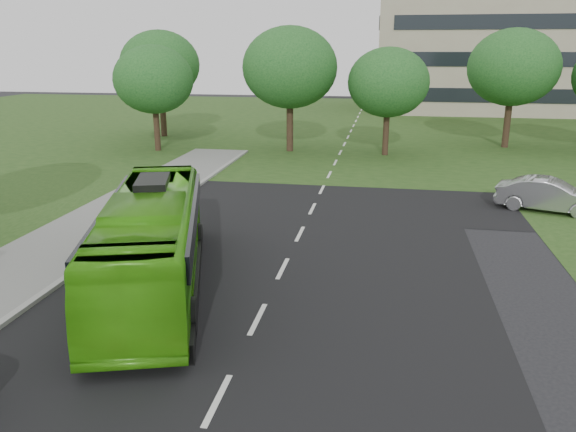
% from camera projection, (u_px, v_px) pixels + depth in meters
% --- Properties ---
extents(ground, '(160.00, 160.00, 0.00)m').
position_uv_depth(ground, '(271.00, 292.00, 18.26)').
color(ground, black).
rests_on(ground, ground).
extents(street_surfaces, '(120.00, 120.00, 0.15)m').
position_uv_depth(street_surfaces, '(331.00, 160.00, 39.79)').
color(street_surfaces, black).
rests_on(street_surfaces, ground).
extents(office_building, '(40.10, 20.10, 25.00)m').
position_uv_depth(office_building, '(545.00, 8.00, 69.50)').
color(office_building, gray).
rests_on(office_building, ground).
extents(tree_park_a, '(5.97, 5.97, 7.94)m').
position_uv_depth(tree_park_a, '(154.00, 80.00, 42.19)').
color(tree_park_a, black).
rests_on(tree_park_a, ground).
extents(tree_park_b, '(7.08, 7.08, 9.29)m').
position_uv_depth(tree_park_b, '(290.00, 68.00, 41.71)').
color(tree_park_b, black).
rests_on(tree_park_b, ground).
extents(tree_park_c, '(5.86, 5.86, 7.78)m').
position_uv_depth(tree_park_c, '(388.00, 83.00, 40.37)').
color(tree_park_c, black).
rests_on(tree_park_c, ground).
extents(tree_park_d, '(6.95, 6.95, 9.19)m').
position_uv_depth(tree_park_d, '(513.00, 68.00, 43.38)').
color(tree_park_d, black).
rests_on(tree_park_d, ground).
extents(tree_park_f, '(6.92, 6.92, 9.23)m').
position_uv_depth(tree_park_f, '(160.00, 65.00, 49.16)').
color(tree_park_f, black).
rests_on(tree_park_f, ground).
extents(bus, '(5.95, 11.74, 3.19)m').
position_uv_depth(bus, '(152.00, 241.00, 18.22)').
color(bus, '#46B014').
rests_on(bus, ground).
extents(sedan, '(5.14, 3.19, 1.60)m').
position_uv_depth(sedan, '(549.00, 195.00, 27.15)').
color(sedan, '#AEAEB3').
rests_on(sedan, ground).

